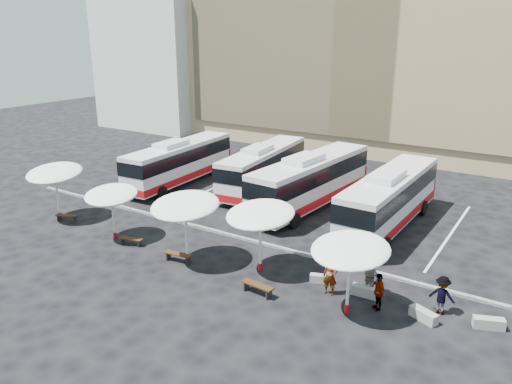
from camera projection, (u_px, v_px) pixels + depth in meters
The scene contains 26 objects.
ground at pixel (216, 236), 30.38m from camera, with size 120.00×120.00×0.00m, color black.
sandstone_building at pixel (397, 23), 51.99m from camera, with size 42.00×18.25×29.60m.
apartment_block at pixel (171, 54), 64.35m from camera, with size 14.00×14.00×18.00m, color silver.
curb_divider at pixel (221, 233), 30.76m from camera, with size 34.00×0.25×0.15m, color black.
bay_lines at pixel (281, 200), 36.79m from camera, with size 24.15×12.00×0.01m.
bus_0 at pixel (180, 161), 40.39m from camera, with size 3.13×11.60×3.65m.
bus_1 at pixel (263, 166), 39.01m from camera, with size 3.46×11.44×3.58m.
bus_2 at pixel (311, 180), 34.87m from camera, with size 3.61×12.51×3.92m.
bus_3 at pixel (390, 198), 31.26m from camera, with size 2.96×12.10×3.83m.
sunshade_0 at pixel (55, 173), 32.35m from camera, with size 4.62×4.65×3.69m.
sunshade_1 at pixel (111, 195), 29.32m from camera, with size 4.08×4.10×3.23m.
sunshade_2 at pixel (185, 206), 26.07m from camera, with size 3.98×4.03×3.80m.
sunshade_3 at pixel (260, 215), 25.11m from camera, with size 4.01×4.05×3.68m.
sunshade_4 at pixel (350, 250), 21.29m from camera, with size 3.80×3.84×3.57m.
wood_bench_0 at pixel (67, 216), 32.68m from camera, with size 1.46×0.89×0.44m.
wood_bench_1 at pixel (131, 240), 29.05m from camera, with size 1.46×0.74×0.43m.
wood_bench_2 at pixel (178, 255), 26.96m from camera, with size 1.64×0.62×0.49m.
wood_bench_3 at pixel (258, 287), 23.64m from camera, with size 1.71×0.60×0.51m.
conc_bench_0 at pixel (321, 279), 24.80m from camera, with size 1.09×0.36×0.41m, color gray.
conc_bench_1 at pixel (365, 291), 23.51m from camera, with size 1.29×0.43×0.49m, color gray.
conc_bench_2 at pixel (423, 315), 21.56m from camera, with size 1.27×0.42×0.48m, color gray.
conc_bench_3 at pixel (489, 323), 20.98m from camera, with size 1.26×0.42×0.47m, color gray.
passenger_0 at pixel (330, 276), 23.48m from camera, with size 0.69×0.46×1.90m, color black.
passenger_1 at pixel (370, 276), 23.63m from camera, with size 0.86×0.67×1.78m, color black.
passenger_2 at pixel (378, 291), 22.21m from camera, with size 1.04×0.43×1.78m, color black.
passenger_3 at pixel (442, 295), 21.89m from camera, with size 1.16×0.66×1.79m, color black.
Camera 1 is at (17.17, -22.30, 12.00)m, focal length 35.00 mm.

